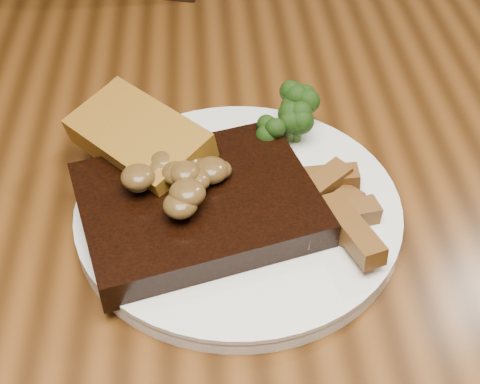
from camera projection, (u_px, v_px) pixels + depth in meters
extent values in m
cube|color=#542E10|center=(228.00, 244.00, 0.56)|extent=(1.60, 0.90, 0.04)
cube|color=black|center=(112.00, 88.00, 1.21)|extent=(0.54, 0.54, 0.04)
cylinder|color=black|center=(229.00, 140.00, 1.47)|extent=(0.04, 0.04, 0.43)
cylinder|color=black|center=(77.00, 121.00, 1.52)|extent=(0.04, 0.04, 0.43)
cylinder|color=black|center=(191.00, 260.00, 1.22)|extent=(0.04, 0.04, 0.43)
cylinder|color=black|center=(9.00, 233.00, 1.27)|extent=(0.04, 0.04, 0.43)
cube|color=black|center=(40.00, 17.00, 0.90)|extent=(0.43, 0.14, 0.46)
cylinder|color=white|center=(238.00, 212.00, 0.55)|extent=(0.29, 0.29, 0.01)
cube|color=black|center=(198.00, 205.00, 0.53)|extent=(0.21, 0.18, 0.03)
cube|color=beige|center=(200.00, 270.00, 0.49)|extent=(0.14, 0.05, 0.02)
cube|color=#97651B|center=(142.00, 157.00, 0.57)|extent=(0.13, 0.13, 0.03)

